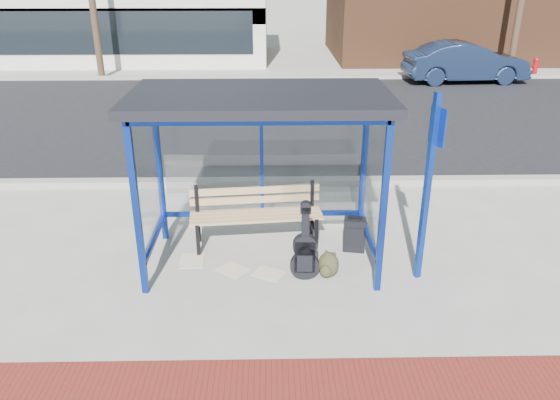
{
  "coord_description": "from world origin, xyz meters",
  "views": [
    {
      "loc": [
        0.12,
        -6.77,
        3.93
      ],
      "look_at": [
        0.26,
        0.2,
        0.87
      ],
      "focal_mm": 35.0,
      "sensor_mm": 36.0,
      "label": 1
    }
  ],
  "objects_px": {
    "guitar_bag": "(305,253)",
    "backpack": "(328,266)",
    "bench": "(256,212)",
    "fire_hydrant": "(535,66)",
    "parked_car": "(466,62)",
    "suitcase": "(355,235)"
  },
  "relations": [
    {
      "from": "bench",
      "to": "backpack",
      "type": "relative_size",
      "value": 5.64
    },
    {
      "from": "bench",
      "to": "backpack",
      "type": "xyz_separation_m",
      "value": [
        0.98,
        -0.99,
        -0.35
      ]
    },
    {
      "from": "backpack",
      "to": "fire_hydrant",
      "type": "relative_size",
      "value": 0.51
    },
    {
      "from": "guitar_bag",
      "to": "suitcase",
      "type": "bearing_deg",
      "value": 46.45
    },
    {
      "from": "suitcase",
      "to": "fire_hydrant",
      "type": "xyz_separation_m",
      "value": [
        8.61,
        13.16,
        0.12
      ]
    },
    {
      "from": "parked_car",
      "to": "guitar_bag",
      "type": "bearing_deg",
      "value": 150.07
    },
    {
      "from": "guitar_bag",
      "to": "backpack",
      "type": "xyz_separation_m",
      "value": [
        0.32,
        0.04,
        -0.22
      ]
    },
    {
      "from": "guitar_bag",
      "to": "fire_hydrant",
      "type": "relative_size",
      "value": 1.54
    },
    {
      "from": "parked_car",
      "to": "fire_hydrant",
      "type": "bearing_deg",
      "value": -74.43
    },
    {
      "from": "guitar_bag",
      "to": "parked_car",
      "type": "height_order",
      "value": "parked_car"
    },
    {
      "from": "guitar_bag",
      "to": "bench",
      "type": "bearing_deg",
      "value": 125.32
    },
    {
      "from": "guitar_bag",
      "to": "parked_car",
      "type": "relative_size",
      "value": 0.25
    },
    {
      "from": "guitar_bag",
      "to": "suitcase",
      "type": "relative_size",
      "value": 1.91
    },
    {
      "from": "bench",
      "to": "fire_hydrant",
      "type": "bearing_deg",
      "value": 46.59
    },
    {
      "from": "guitar_bag",
      "to": "suitcase",
      "type": "height_order",
      "value": "guitar_bag"
    },
    {
      "from": "bench",
      "to": "suitcase",
      "type": "xyz_separation_m",
      "value": [
        1.44,
        -0.26,
        -0.26
      ]
    },
    {
      "from": "suitcase",
      "to": "bench",
      "type": "bearing_deg",
      "value": -179.91
    },
    {
      "from": "guitar_bag",
      "to": "parked_car",
      "type": "xyz_separation_m",
      "value": [
        6.4,
        12.88,
        0.3
      ]
    },
    {
      "from": "backpack",
      "to": "fire_hydrant",
      "type": "height_order",
      "value": "fire_hydrant"
    },
    {
      "from": "parked_car",
      "to": "backpack",
      "type": "bearing_deg",
      "value": 151.15
    },
    {
      "from": "backpack",
      "to": "fire_hydrant",
      "type": "xyz_separation_m",
      "value": [
        9.07,
        13.88,
        0.21
      ]
    },
    {
      "from": "suitcase",
      "to": "backpack",
      "type": "xyz_separation_m",
      "value": [
        -0.46,
        -0.72,
        -0.09
      ]
    }
  ]
}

